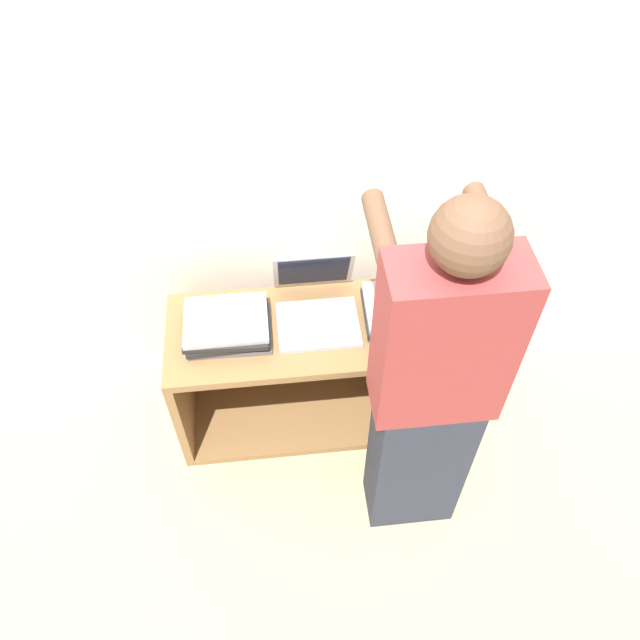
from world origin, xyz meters
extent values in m
plane|color=tan|center=(0.00, 0.00, 0.00)|extent=(12.00, 12.00, 0.00)
cube|color=silver|center=(0.00, 0.58, 1.20)|extent=(8.00, 0.05, 2.40)
cube|color=olive|center=(0.00, 0.24, 0.58)|extent=(1.21, 0.48, 0.04)
cube|color=olive|center=(0.00, 0.24, 0.02)|extent=(1.21, 0.48, 0.04)
cube|color=olive|center=(-0.59, 0.24, 0.30)|extent=(0.04, 0.48, 0.53)
cube|color=olive|center=(0.59, 0.24, 0.30)|extent=(0.04, 0.48, 0.53)
cube|color=olive|center=(0.00, 0.46, 0.30)|extent=(1.14, 0.04, 0.53)
cube|color=#B7B7BC|center=(0.00, 0.24, 0.61)|extent=(0.32, 0.25, 0.02)
cube|color=gray|center=(0.00, 0.25, 0.62)|extent=(0.26, 0.14, 0.00)
cube|color=#B7B7BC|center=(0.00, 0.42, 0.74)|extent=(0.32, 0.10, 0.24)
cube|color=black|center=(0.00, 0.41, 0.74)|extent=(0.28, 0.09, 0.21)
cube|color=slate|center=(-0.35, 0.24, 0.61)|extent=(0.33, 0.26, 0.02)
cube|color=#232326|center=(-0.36, 0.24, 0.63)|extent=(0.33, 0.26, 0.02)
cube|color=#232326|center=(-0.36, 0.24, 0.66)|extent=(0.33, 0.27, 0.02)
cube|color=#B7B7BC|center=(-0.36, 0.25, 0.68)|extent=(0.32, 0.25, 0.02)
cube|color=#B7B7BC|center=(0.36, 0.23, 0.61)|extent=(0.32, 0.26, 0.02)
cube|color=slate|center=(0.36, 0.23, 0.63)|extent=(0.33, 0.27, 0.02)
cube|color=#232326|center=(0.34, 0.24, 0.66)|extent=(0.33, 0.27, 0.02)
cube|color=slate|center=(0.35, 0.23, 0.68)|extent=(0.33, 0.26, 0.02)
cube|color=#B7B7BC|center=(0.35, 0.23, 0.70)|extent=(0.33, 0.26, 0.02)
cube|color=#2D3342|center=(0.32, -0.26, 0.39)|extent=(0.34, 0.20, 0.77)
cube|color=#993838|center=(0.32, -0.26, 1.08)|extent=(0.40, 0.20, 0.61)
sphere|color=brown|center=(0.32, -0.26, 1.49)|extent=(0.21, 0.21, 0.21)
cylinder|color=brown|center=(0.16, 0.00, 1.29)|extent=(0.07, 0.32, 0.07)
cylinder|color=brown|center=(0.48, 0.00, 1.29)|extent=(0.07, 0.32, 0.07)
camera|label=1|loc=(-0.16, -1.36, 2.50)|focal=35.00mm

